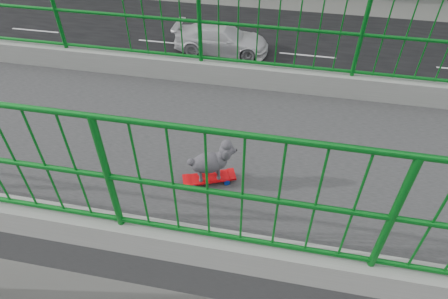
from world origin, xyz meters
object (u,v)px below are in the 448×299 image
Objects in this scene: car_3 at (221,39)px; car_1 at (5,86)px; car_5 at (205,166)px; car_6 at (88,97)px; poodle at (211,161)px; skateboard at (209,178)px.

car_1 is at bearing 127.00° from car_3.
car_3 is 1.19× the size of car_5.
car_5 is 0.87× the size of car_6.
car_5 is (-6.52, -1.82, -6.60)m from poodle.
skateboard reaches higher than car_1.
car_6 is (-3.20, -5.89, -0.02)m from car_5.
car_5 reaches higher than car_6.
car_6 is at bearing -163.44° from poodle.
car_6 is at bearing -163.56° from skateboard.
car_6 is (6.40, -4.53, -0.06)m from car_3.
car_5 is at bearing 72.01° from car_1.
car_6 is (0.00, 3.96, -0.04)m from car_1.
car_3 is (-16.12, -3.18, -6.56)m from poodle.
car_6 is (-9.73, -7.69, -6.38)m from skateboard.
car_3 is at bearing 169.28° from poodle.
skateboard is 9.29m from car_5.
poodle is 0.11× the size of car_1.
poodle is at bearing 90.00° from skateboard.
car_1 is (-9.72, -11.68, -6.58)m from poodle.
skateboard reaches higher than car_5.
car_1 is 0.89× the size of car_6.
poodle is 16.56m from car_1.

